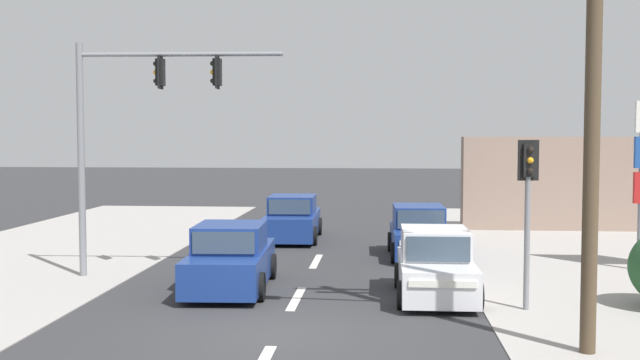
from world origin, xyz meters
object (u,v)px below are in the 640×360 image
utility_pole_foreground_right (585,41)px  traffic_signal_mast (130,116)px  sedan_crossing_left (292,220)px  hatchback_oncoming_mid (435,266)px  hatchback_receding_far (419,233)px  pedestal_signal_right_kerb (528,195)px  sedan_oncoming_near (231,260)px

utility_pole_foreground_right → traffic_signal_mast: utility_pole_foreground_right is taller
sedan_crossing_left → hatchback_oncoming_mid: bearing=-64.3°
utility_pole_foreground_right → sedan_crossing_left: size_ratio=2.26×
traffic_signal_mast → hatchback_oncoming_mid: bearing=-13.3°
hatchback_oncoming_mid → hatchback_receding_far: (-0.10, 5.71, 0.00)m
pedestal_signal_right_kerb → sedan_oncoming_near: (-6.59, 1.67, -1.71)m
utility_pole_foreground_right → pedestal_signal_right_kerb: utility_pole_foreground_right is taller
traffic_signal_mast → hatchback_oncoming_mid: traffic_signal_mast is taller
pedestal_signal_right_kerb → sedan_oncoming_near: 7.01m
sedan_oncoming_near → hatchback_receding_far: bearing=47.8°
pedestal_signal_right_kerb → hatchback_receding_far: bearing=105.5°
pedestal_signal_right_kerb → hatchback_receding_far: pedestal_signal_right_kerb is taller
hatchback_receding_far → pedestal_signal_right_kerb: bearing=-74.5°
hatchback_receding_far → sedan_oncoming_near: 6.98m
utility_pole_foreground_right → hatchback_receding_far: (-2.20, 9.91, -4.48)m
sedan_crossing_left → hatchback_receding_far: bearing=-38.0°
pedestal_signal_right_kerb → hatchback_oncoming_mid: 2.74m
hatchback_oncoming_mid → sedan_oncoming_near: bearing=173.7°
utility_pole_foreground_right → hatchback_receding_far: size_ratio=2.62×
hatchback_receding_far → sedan_oncoming_near: (-4.69, -5.18, 0.00)m
utility_pole_foreground_right → sedan_oncoming_near: size_ratio=2.24×
utility_pole_foreground_right → pedestal_signal_right_kerb: size_ratio=2.71×
hatchback_receding_far → sedan_crossing_left: bearing=142.0°
sedan_crossing_left → sedan_oncoming_near: bearing=-93.0°
hatchback_oncoming_mid → sedan_crossing_left: bearing=115.7°
traffic_signal_mast → sedan_oncoming_near: size_ratio=1.39×
hatchback_oncoming_mid → sedan_oncoming_near: size_ratio=0.85×
sedan_oncoming_near → pedestal_signal_right_kerb: bearing=-14.2°
hatchback_receding_far → sedan_crossing_left: (-4.24, 3.31, 0.00)m
traffic_signal_mast → hatchback_receding_far: size_ratio=1.63×
sedan_oncoming_near → sedan_crossing_left: (0.45, 8.49, 0.00)m
utility_pole_foreground_right → traffic_signal_mast: 11.46m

